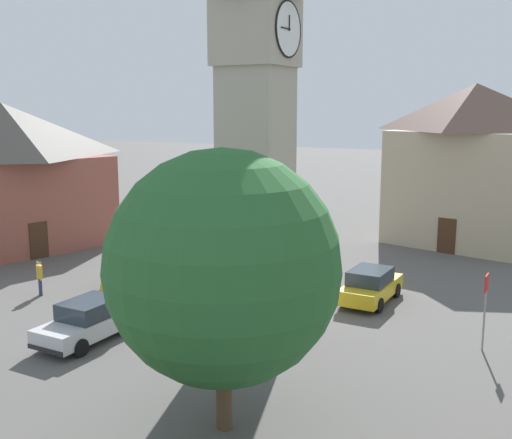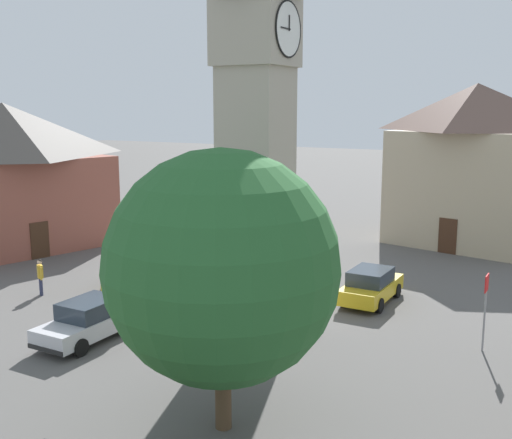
{
  "view_description": "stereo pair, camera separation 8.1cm",
  "coord_description": "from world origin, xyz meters",
  "px_view_note": "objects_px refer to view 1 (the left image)",
  "views": [
    {
      "loc": [
        19.7,
        10.97,
        8.59
      ],
      "look_at": [
        0.0,
        0.0,
        4.44
      ],
      "focal_mm": 43.46,
      "sensor_mm": 36.0,
      "label": 1
    },
    {
      "loc": [
        19.66,
        11.04,
        8.59
      ],
      "look_at": [
        0.0,
        0.0,
        4.44
      ],
      "focal_mm": 43.46,
      "sensor_mm": 36.0,
      "label": 2
    }
  ],
  "objects_px": {
    "car_white_side": "(88,321)",
    "building_shop_left": "(472,164)",
    "clock_tower": "(256,55)",
    "building_terrace_right": "(6,175)",
    "pedestrian": "(40,274)",
    "car_silver_kerb": "(125,275)",
    "car_red_corner": "(371,285)",
    "road_sign": "(486,299)",
    "tree": "(223,267)"
  },
  "relations": [
    {
      "from": "car_silver_kerb",
      "to": "tree",
      "type": "bearing_deg",
      "value": 51.96
    },
    {
      "from": "car_red_corner",
      "to": "car_white_side",
      "type": "height_order",
      "value": "same"
    },
    {
      "from": "pedestrian",
      "to": "building_terrace_right",
      "type": "bearing_deg",
      "value": -122.83
    },
    {
      "from": "car_white_side",
      "to": "car_red_corner",
      "type": "bearing_deg",
      "value": 141.25
    },
    {
      "from": "building_shop_left",
      "to": "road_sign",
      "type": "height_order",
      "value": "building_shop_left"
    },
    {
      "from": "building_shop_left",
      "to": "car_white_side",
      "type": "bearing_deg",
      "value": -21.06
    },
    {
      "from": "clock_tower",
      "to": "car_silver_kerb",
      "type": "height_order",
      "value": "clock_tower"
    },
    {
      "from": "car_silver_kerb",
      "to": "tree",
      "type": "height_order",
      "value": "tree"
    },
    {
      "from": "car_white_side",
      "to": "road_sign",
      "type": "xyz_separation_m",
      "value": [
        -6.1,
        12.94,
        1.14
      ]
    },
    {
      "from": "clock_tower",
      "to": "car_red_corner",
      "type": "xyz_separation_m",
      "value": [
        -5.85,
        2.56,
        -9.58
      ]
    },
    {
      "from": "road_sign",
      "to": "clock_tower",
      "type": "bearing_deg",
      "value": -72.72
    },
    {
      "from": "car_white_side",
      "to": "building_shop_left",
      "type": "height_order",
      "value": "building_shop_left"
    },
    {
      "from": "clock_tower",
      "to": "car_white_side",
      "type": "relative_size",
      "value": 4.29
    },
    {
      "from": "building_terrace_right",
      "to": "clock_tower",
      "type": "bearing_deg",
      "value": 75.3
    },
    {
      "from": "tree",
      "to": "building_terrace_right",
      "type": "height_order",
      "value": "building_terrace_right"
    },
    {
      "from": "road_sign",
      "to": "pedestrian",
      "type": "bearing_deg",
      "value": -80.89
    },
    {
      "from": "tree",
      "to": "building_shop_left",
      "type": "relative_size",
      "value": 0.72
    },
    {
      "from": "clock_tower",
      "to": "pedestrian",
      "type": "height_order",
      "value": "clock_tower"
    },
    {
      "from": "building_terrace_right",
      "to": "road_sign",
      "type": "xyz_separation_m",
      "value": [
        2.82,
        27.97,
        -2.59
      ]
    },
    {
      "from": "tree",
      "to": "building_shop_left",
      "type": "height_order",
      "value": "building_shop_left"
    },
    {
      "from": "clock_tower",
      "to": "pedestrian",
      "type": "xyz_separation_m",
      "value": [
        0.58,
        -11.03,
        -9.33
      ]
    },
    {
      "from": "building_terrace_right",
      "to": "car_silver_kerb",
      "type": "bearing_deg",
      "value": 74.23
    },
    {
      "from": "car_red_corner",
      "to": "car_white_side",
      "type": "distance_m",
      "value": 12.19
    },
    {
      "from": "car_red_corner",
      "to": "building_shop_left",
      "type": "distance_m",
      "value": 14.92
    },
    {
      "from": "clock_tower",
      "to": "building_terrace_right",
      "type": "relative_size",
      "value": 1.36
    },
    {
      "from": "building_shop_left",
      "to": "building_terrace_right",
      "type": "xyz_separation_m",
      "value": [
        14.79,
        -24.16,
        -0.58
      ]
    },
    {
      "from": "car_silver_kerb",
      "to": "car_white_side",
      "type": "distance_m",
      "value": 6.34
    },
    {
      "from": "pedestrian",
      "to": "tree",
      "type": "bearing_deg",
      "value": 66.39
    },
    {
      "from": "clock_tower",
      "to": "building_terrace_right",
      "type": "distance_m",
      "value": 21.59
    },
    {
      "from": "car_red_corner",
      "to": "pedestrian",
      "type": "bearing_deg",
      "value": -64.65
    },
    {
      "from": "car_red_corner",
      "to": "building_shop_left",
      "type": "bearing_deg",
      "value": 173.95
    },
    {
      "from": "pedestrian",
      "to": "tree",
      "type": "xyz_separation_m",
      "value": [
        5.99,
        13.71,
        3.48
      ]
    },
    {
      "from": "car_silver_kerb",
      "to": "road_sign",
      "type": "height_order",
      "value": "road_sign"
    },
    {
      "from": "car_red_corner",
      "to": "road_sign",
      "type": "xyz_separation_m",
      "value": [
        3.4,
        5.31,
        1.14
      ]
    },
    {
      "from": "car_red_corner",
      "to": "building_terrace_right",
      "type": "height_order",
      "value": "building_terrace_right"
    },
    {
      "from": "car_red_corner",
      "to": "building_terrace_right",
      "type": "distance_m",
      "value": 22.97
    },
    {
      "from": "car_silver_kerb",
      "to": "car_red_corner",
      "type": "height_order",
      "value": "same"
    },
    {
      "from": "clock_tower",
      "to": "car_red_corner",
      "type": "bearing_deg",
      "value": 156.41
    },
    {
      "from": "clock_tower",
      "to": "road_sign",
      "type": "bearing_deg",
      "value": 107.28
    },
    {
      "from": "clock_tower",
      "to": "car_red_corner",
      "type": "relative_size",
      "value": 4.29
    },
    {
      "from": "pedestrian",
      "to": "building_terrace_right",
      "type": "xyz_separation_m",
      "value": [
        -5.85,
        -9.07,
        3.48
      ]
    },
    {
      "from": "car_white_side",
      "to": "tree",
      "type": "relative_size",
      "value": 0.55
    },
    {
      "from": "car_white_side",
      "to": "car_silver_kerb",
      "type": "bearing_deg",
      "value": -151.0
    },
    {
      "from": "car_white_side",
      "to": "building_terrace_right",
      "type": "distance_m",
      "value": 17.87
    },
    {
      "from": "clock_tower",
      "to": "road_sign",
      "type": "height_order",
      "value": "clock_tower"
    },
    {
      "from": "car_red_corner",
      "to": "road_sign",
      "type": "relative_size",
      "value": 1.48
    },
    {
      "from": "clock_tower",
      "to": "car_white_side",
      "type": "xyz_separation_m",
      "value": [
        3.65,
        -5.07,
        -9.58
      ]
    },
    {
      "from": "clock_tower",
      "to": "car_white_side",
      "type": "bearing_deg",
      "value": -54.25
    },
    {
      "from": "car_red_corner",
      "to": "building_shop_left",
      "type": "height_order",
      "value": "building_shop_left"
    },
    {
      "from": "car_red_corner",
      "to": "pedestrian",
      "type": "relative_size",
      "value": 2.45
    }
  ]
}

